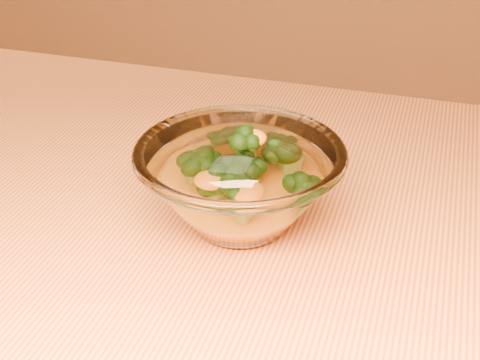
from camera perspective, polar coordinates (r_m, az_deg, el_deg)
name	(u,v)px	position (r m, az deg, el deg)	size (l,w,h in m)	color
table	(119,325)	(0.67, -10.29, -12.07)	(1.20, 0.80, 0.75)	#DC8842
glass_bowl	(240,184)	(0.59, 0.00, -0.34)	(0.19, 0.19, 0.08)	white
cheese_sauce	(240,200)	(0.60, 0.00, -1.76)	(0.11, 0.11, 0.03)	orange
broccoli_heap	(247,168)	(0.59, 0.60, 1.05)	(0.11, 0.12, 0.06)	black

